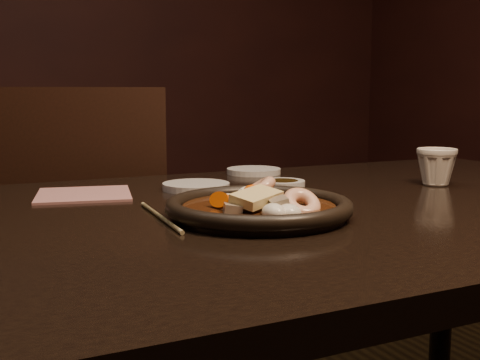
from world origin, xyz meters
name	(u,v)px	position (x,y,z in m)	size (l,w,h in m)	color
wall_back	(36,15)	(0.00, 3.00, 1.40)	(5.00, 0.02, 2.80)	black
table	(294,248)	(0.00, 0.00, 0.67)	(1.60, 0.90, 0.75)	black
chair	(85,254)	(-0.22, 0.71, 0.52)	(0.56, 0.56, 0.95)	black
plate	(259,208)	(-0.11, -0.07, 0.76)	(0.28, 0.28, 0.03)	black
stirfry	(260,204)	(-0.11, -0.07, 0.77)	(0.16, 0.20, 0.06)	#341809
soy_dish	(282,183)	(0.08, 0.18, 0.76)	(0.09, 0.09, 0.01)	silver
saucer_left	(196,186)	(-0.09, 0.22, 0.76)	(0.13, 0.13, 0.01)	silver
saucer_right	(254,171)	(0.12, 0.38, 0.76)	(0.13, 0.13, 0.01)	silver
tea_cup	(436,165)	(0.37, 0.06, 0.79)	(0.08, 0.08, 0.08)	beige
chopsticks	(160,217)	(-0.24, -0.02, 0.75)	(0.02, 0.23, 0.01)	tan
napkin	(84,194)	(-0.30, 0.24, 0.75)	(0.17, 0.17, 0.00)	#A26764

